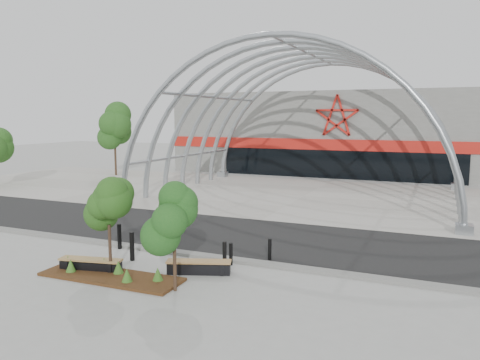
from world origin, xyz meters
The scene contains 17 objects.
ground centered at (0.00, 0.00, 0.00)m, with size 140.00×140.00×0.00m, color #999994.
road centered at (0.00, 3.50, 0.01)m, with size 140.00×7.00×0.02m, color black.
forecourt centered at (0.00, 15.50, 0.02)m, with size 60.00×17.00×0.04m, color #A8A399.
kerb centered at (0.00, -0.25, 0.06)m, with size 60.00×0.50×0.12m, color slate.
arena_building centered at (0.00, 33.45, 3.99)m, with size 34.00×15.24×8.00m.
vault_canopy centered at (0.00, 15.50, 0.02)m, with size 20.80×15.80×20.36m.
planting_bed centered at (-1.66, -3.69, 0.13)m, with size 5.20×1.69×0.55m.
street_tree_0 centered at (-1.86, -3.37, 2.54)m, with size 1.55×1.55×3.54m.
street_tree_1 centered at (1.11, -3.85, 2.39)m, with size 1.41×1.41×3.33m.
bench_0 centered at (-2.70, -3.44, 0.24)m, with size 2.39×0.98×0.49m.
bench_1 centered at (1.02, -2.07, 0.24)m, with size 2.35×1.29×0.49m.
bollard_0 centered at (-2.14, -1.73, 0.57)m, with size 0.18×0.18×1.14m, color black.
bollard_1 centered at (-3.64, -0.57, 0.54)m, with size 0.17×0.17×1.08m, color black.
bollard_2 centered at (1.50, -0.94, 0.48)m, with size 0.15×0.15×0.96m, color black.
bollard_3 centered at (1.66, -0.71, 0.43)m, with size 0.14×0.14×0.86m, color black.
bollard_4 centered at (2.82, 0.43, 0.43)m, with size 0.14×0.14×0.87m, color black.
bg_tree_0 centered at (-20.00, 20.00, 4.64)m, with size 3.00×3.00×6.45m.
Camera 1 is at (8.82, -16.37, 5.59)m, focal length 35.00 mm.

